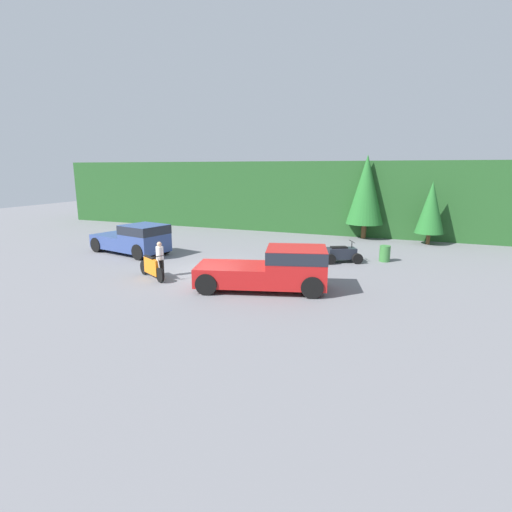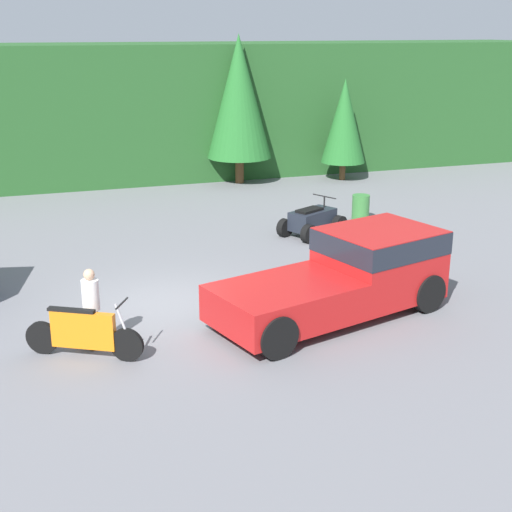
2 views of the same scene
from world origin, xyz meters
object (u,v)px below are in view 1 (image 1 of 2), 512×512
dirt_bike (151,268)px  steel_barrel (385,254)px  rider_person (160,258)px  pickup_truck_second (136,238)px  quad_atv (341,254)px  pickup_truck_red (275,268)px

dirt_bike → steel_barrel: 12.42m
dirt_bike → rider_person: rider_person is taller
pickup_truck_second → quad_atv: pickup_truck_second is taller
pickup_truck_second → steel_barrel: pickup_truck_second is taller
rider_person → steel_barrel: size_ratio=1.91×
rider_person → quad_atv: bearing=61.1°
quad_atv → steel_barrel: quad_atv is taller
pickup_truck_second → dirt_bike: (4.13, -4.12, -0.46)m
rider_person → pickup_truck_red: bearing=21.6°
pickup_truck_second → quad_atv: size_ratio=2.27×
pickup_truck_second → steel_barrel: bearing=26.6°
dirt_bike → rider_person: 0.61m
pickup_truck_red → steel_barrel: pickup_truck_red is taller
steel_barrel → pickup_truck_red: bearing=-118.3°
pickup_truck_second → rider_person: size_ratio=3.19×
pickup_truck_red → rider_person: pickup_truck_red is taller
pickup_truck_red → steel_barrel: bearing=45.7°
dirt_bike → steel_barrel: size_ratio=2.47×
pickup_truck_red → dirt_bike: pickup_truck_red is taller
quad_atv → pickup_truck_red: bearing=-132.6°
pickup_truck_second → pickup_truck_red: bearing=-7.6°
pickup_truck_red → dirt_bike: size_ratio=2.66×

